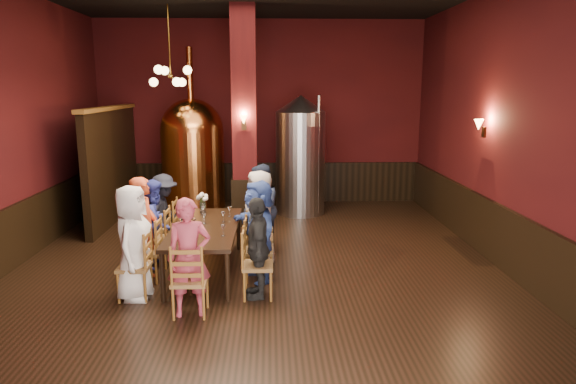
{
  "coord_description": "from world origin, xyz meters",
  "views": [
    {
      "loc": [
        0.23,
        -7.91,
        2.87
      ],
      "look_at": [
        0.51,
        0.2,
        1.22
      ],
      "focal_mm": 32.0,
      "sensor_mm": 36.0,
      "label": 1
    }
  ],
  "objects_px": {
    "dining_table": "(205,230)",
    "steel_vessel": "(300,155)",
    "person_1": "(145,229)",
    "person_2": "(155,223)",
    "person_0": "(133,243)",
    "rose_vase": "(202,200)",
    "copper_kettle": "(193,156)"
  },
  "relations": [
    {
      "from": "person_1",
      "to": "person_2",
      "type": "distance_m",
      "value": 0.66
    },
    {
      "from": "steel_vessel",
      "to": "person_2",
      "type": "bearing_deg",
      "value": -126.1
    },
    {
      "from": "person_2",
      "to": "copper_kettle",
      "type": "bearing_deg",
      "value": 0.3
    },
    {
      "from": "dining_table",
      "to": "steel_vessel",
      "type": "distance_m",
      "value": 4.27
    },
    {
      "from": "person_1",
      "to": "steel_vessel",
      "type": "bearing_deg",
      "value": -31.66
    },
    {
      "from": "steel_vessel",
      "to": "person_1",
      "type": "bearing_deg",
      "value": -121.59
    },
    {
      "from": "person_0",
      "to": "copper_kettle",
      "type": "xyz_separation_m",
      "value": [
        0.13,
        4.81,
        0.57
      ]
    },
    {
      "from": "dining_table",
      "to": "steel_vessel",
      "type": "bearing_deg",
      "value": 66.32
    },
    {
      "from": "dining_table",
      "to": "steel_vessel",
      "type": "height_order",
      "value": "steel_vessel"
    },
    {
      "from": "rose_vase",
      "to": "person_0",
      "type": "bearing_deg",
      "value": -110.81
    },
    {
      "from": "person_0",
      "to": "rose_vase",
      "type": "xyz_separation_m",
      "value": [
        0.71,
        1.87,
        0.19
      ]
    },
    {
      "from": "person_2",
      "to": "rose_vase",
      "type": "distance_m",
      "value": 0.93
    },
    {
      "from": "person_0",
      "to": "person_1",
      "type": "bearing_deg",
      "value": 3.63
    },
    {
      "from": "person_0",
      "to": "person_1",
      "type": "height_order",
      "value": "person_0"
    },
    {
      "from": "person_0",
      "to": "person_2",
      "type": "bearing_deg",
      "value": 3.63
    },
    {
      "from": "person_0",
      "to": "person_2",
      "type": "height_order",
      "value": "person_0"
    },
    {
      "from": "person_0",
      "to": "copper_kettle",
      "type": "bearing_deg",
      "value": 2.42
    },
    {
      "from": "copper_kettle",
      "to": "rose_vase",
      "type": "height_order",
      "value": "copper_kettle"
    },
    {
      "from": "copper_kettle",
      "to": "person_0",
      "type": "bearing_deg",
      "value": -91.55
    },
    {
      "from": "copper_kettle",
      "to": "rose_vase",
      "type": "relative_size",
      "value": 10.48
    },
    {
      "from": "person_1",
      "to": "person_2",
      "type": "relative_size",
      "value": 1.11
    },
    {
      "from": "person_1",
      "to": "rose_vase",
      "type": "xyz_separation_m",
      "value": [
        0.71,
        1.2,
        0.19
      ]
    },
    {
      "from": "person_1",
      "to": "dining_table",
      "type": "bearing_deg",
      "value": -69.19
    },
    {
      "from": "dining_table",
      "to": "person_2",
      "type": "xyz_separation_m",
      "value": [
        -0.85,
        0.33,
        0.03
      ]
    },
    {
      "from": "person_2",
      "to": "copper_kettle",
      "type": "height_order",
      "value": "copper_kettle"
    },
    {
      "from": "person_1",
      "to": "steel_vessel",
      "type": "height_order",
      "value": "steel_vessel"
    },
    {
      "from": "dining_table",
      "to": "rose_vase",
      "type": "bearing_deg",
      "value": 99.69
    },
    {
      "from": "person_2",
      "to": "copper_kettle",
      "type": "relative_size",
      "value": 0.38
    },
    {
      "from": "dining_table",
      "to": "person_0",
      "type": "xyz_separation_m",
      "value": [
        -0.86,
        -1.0,
        0.11
      ]
    },
    {
      "from": "person_0",
      "to": "person_2",
      "type": "relative_size",
      "value": 1.11
    },
    {
      "from": "person_0",
      "to": "dining_table",
      "type": "bearing_deg",
      "value": -36.73
    },
    {
      "from": "dining_table",
      "to": "person_1",
      "type": "height_order",
      "value": "person_1"
    }
  ]
}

